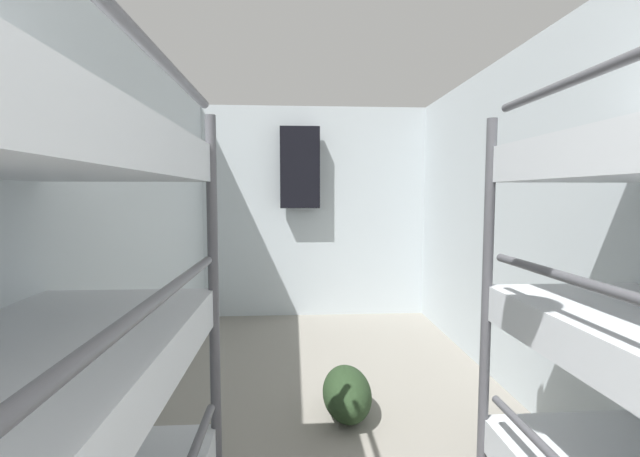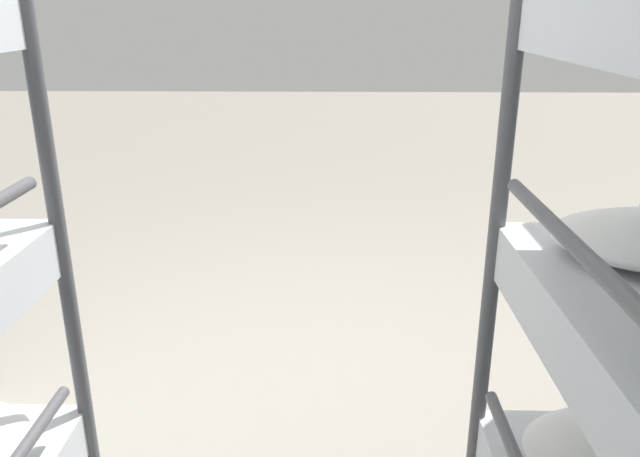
# 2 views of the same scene
# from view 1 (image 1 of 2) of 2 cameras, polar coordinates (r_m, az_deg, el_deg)

# --- Properties ---
(wall_left) EXTENTS (0.06, 5.54, 2.41)m
(wall_left) POSITION_cam_1_polar(r_m,az_deg,el_deg) (2.45, -28.98, -0.81)
(wall_left) COLOR silver
(wall_left) RESTS_ON ground_plane
(wall_right) EXTENTS (0.06, 5.54, 2.41)m
(wall_right) POSITION_cam_1_polar(r_m,az_deg,el_deg) (2.71, 31.54, -0.46)
(wall_right) COLOR silver
(wall_right) RESTS_ON ground_plane
(wall_back) EXTENTS (2.67, 0.06, 2.41)m
(wall_back) POSITION_cam_1_polar(r_m,az_deg,el_deg) (4.96, -0.69, 2.18)
(wall_back) COLOR silver
(wall_back) RESTS_ON ground_plane
(duffel_bag) EXTENTS (0.31, 0.52, 0.31)m
(duffel_bag) POSITION_cam_1_polar(r_m,az_deg,el_deg) (2.90, 3.60, -21.08)
(duffel_bag) COLOR #23381E
(duffel_bag) RESTS_ON ground_plane
(hanging_coat) EXTENTS (0.44, 0.12, 0.90)m
(hanging_coat) POSITION_cam_1_polar(r_m,az_deg,el_deg) (4.81, -2.69, 8.11)
(hanging_coat) COLOR black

